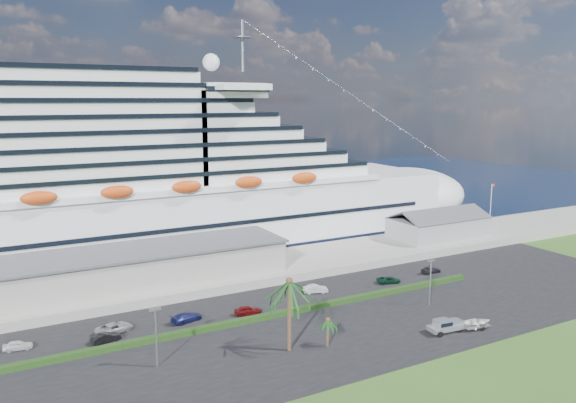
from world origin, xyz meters
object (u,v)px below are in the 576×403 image
cruise_ship (114,186)px  boat_trailer (477,323)px  parked_car_3 (186,317)px  pickup_truck (446,325)px

cruise_ship → boat_trailer: (40.84, -67.43, -15.50)m
parked_car_3 → cruise_ship: bearing=-11.1°
cruise_ship → parked_car_3: size_ratio=36.65×
boat_trailer → cruise_ship: bearing=121.2°
cruise_ship → boat_trailer: cruise_ship is taller
cruise_ship → parked_car_3: (1.94, -42.83, -15.82)m
boat_trailer → pickup_truck: bearing=163.6°
cruise_ship → parked_car_3: cruise_ship is taller
parked_car_3 → boat_trailer: size_ratio=0.89×
parked_car_3 → pickup_truck: size_ratio=0.85×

